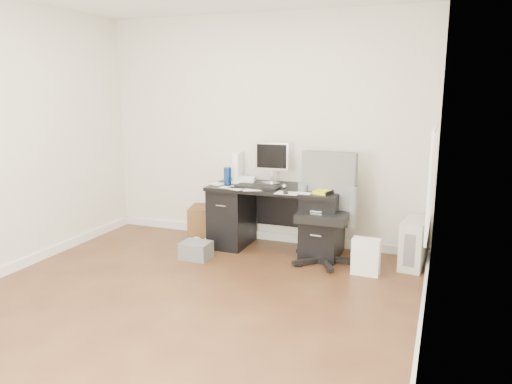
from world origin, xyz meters
TOP-DOWN VIEW (x-y plane):
  - ground at (0.00, 0.00)m, footprint 4.00×4.00m
  - room_shell at (0.03, 0.03)m, footprint 4.02×4.02m
  - desk at (0.30, 1.65)m, footprint 1.50×0.70m
  - loose_papers at (0.10, 1.60)m, footprint 1.10×0.60m
  - lcd_monitor at (0.21, 1.77)m, footprint 0.41×0.26m
  - keyboard at (0.14, 1.49)m, footprint 0.51×0.20m
  - computer_mouse at (0.43, 1.54)m, footprint 0.07×0.07m
  - travel_mug at (-0.27, 1.57)m, footprint 0.10×0.10m
  - white_binder at (-0.25, 1.84)m, footprint 0.19×0.32m
  - magazine_file at (0.99, 1.80)m, footprint 0.19×0.29m
  - pen_cup at (0.59, 1.88)m, footprint 0.12×0.12m
  - yellow_book at (0.89, 1.48)m, footprint 0.21×0.24m
  - paper_remote at (0.53, 1.35)m, footprint 0.26×0.21m
  - office_chair at (0.92, 1.42)m, footprint 0.68×0.68m
  - pc_tower at (1.84, 1.65)m, footprint 0.29×0.53m
  - shopping_bag at (1.40, 1.23)m, footprint 0.28×0.21m
  - wicker_basket at (-0.62, 1.74)m, footprint 0.50×0.50m
  - desk_printer at (-0.43, 1.06)m, footprint 0.32×0.26m

SIDE VIEW (x-z plane):
  - ground at x=0.00m, z-range 0.00..0.00m
  - desk_printer at x=-0.43m, z-range 0.00..0.19m
  - shopping_bag at x=1.40m, z-range 0.00..0.37m
  - wicker_basket at x=-0.62m, z-range 0.00..0.41m
  - pc_tower at x=1.84m, z-range 0.00..0.51m
  - desk at x=0.30m, z-range 0.02..0.77m
  - office_chair at x=0.92m, z-range 0.00..1.18m
  - loose_papers at x=0.10m, z-range 0.75..0.75m
  - paper_remote at x=0.53m, z-range 0.75..0.77m
  - keyboard at x=0.14m, z-range 0.75..0.78m
  - yellow_book at x=0.89m, z-range 0.75..0.79m
  - computer_mouse at x=0.43m, z-range 0.75..0.81m
  - travel_mug at x=-0.27m, z-range 0.75..0.95m
  - pen_cup at x=0.59m, z-range 0.75..0.99m
  - magazine_file at x=0.99m, z-range 0.75..1.06m
  - white_binder at x=-0.25m, z-range 0.75..1.09m
  - lcd_monitor at x=0.21m, z-range 0.75..1.25m
  - room_shell at x=0.03m, z-range 0.30..3.01m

